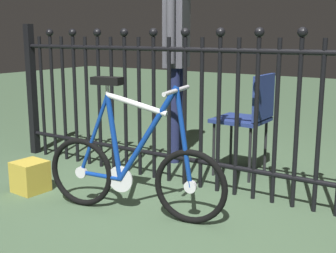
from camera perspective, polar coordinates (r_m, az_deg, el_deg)
ground_plane at (r=3.08m, az=-0.61°, el=-10.76°), size 20.00×20.00×0.00m
iron_fence at (r=3.41m, az=3.75°, el=2.70°), size 3.94×0.07×1.27m
bicycle at (r=2.95m, az=-4.51°, el=-5.27°), size 1.26×0.40×0.91m
chair_navy at (r=3.75m, az=10.36°, el=1.61°), size 0.42×0.41×0.86m
person_visitor at (r=4.13m, az=1.10°, el=10.03°), size 0.26×0.46×1.75m
display_crate at (r=3.57m, az=-17.10°, el=-6.09°), size 0.24×0.24×0.23m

